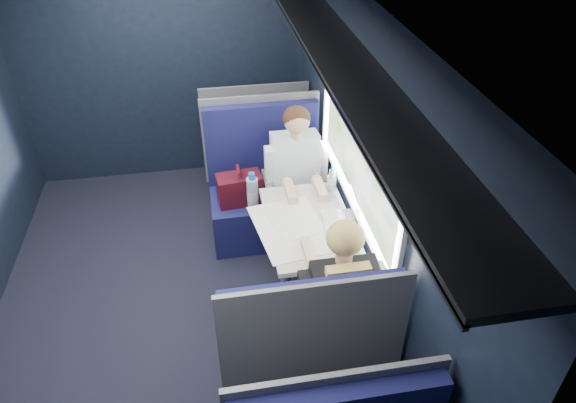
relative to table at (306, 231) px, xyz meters
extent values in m
cube|color=black|center=(-1.03, 0.00, -0.67)|extent=(2.80, 4.20, 0.01)
cube|color=black|center=(0.42, 0.00, 0.49)|extent=(0.10, 4.20, 2.30)
cube|color=black|center=(-1.03, 2.15, 0.49)|extent=(2.80, 0.10, 2.30)
cube|color=silver|center=(-1.03, 0.00, 1.69)|extent=(2.80, 4.20, 0.10)
cube|color=silver|center=(0.35, 0.00, 1.08)|extent=(0.03, 1.84, 0.07)
cube|color=silver|center=(0.35, 0.00, 0.23)|extent=(0.03, 1.84, 0.07)
cube|color=silver|center=(0.35, -0.89, 0.66)|extent=(0.03, 0.07, 0.78)
cube|color=silver|center=(0.35, 0.89, 0.66)|extent=(0.03, 0.07, 0.78)
cube|color=black|center=(0.19, 0.00, 1.32)|extent=(0.36, 4.10, 0.04)
cube|color=black|center=(0.02, 0.00, 1.30)|extent=(0.02, 4.10, 0.03)
cube|color=red|center=(0.35, 0.00, 1.23)|extent=(0.01, 0.10, 0.12)
cylinder|color=#54565E|center=(-0.15, 0.00, -0.31)|extent=(0.08, 0.08, 0.70)
cube|color=beige|center=(0.03, 0.00, 0.06)|extent=(0.62, 1.00, 0.04)
cube|color=#0D0D39|center=(-0.18, 0.78, -0.44)|extent=(1.00, 0.50, 0.45)
cube|color=#0D0D39|center=(-0.18, 1.08, 0.16)|extent=(1.00, 0.10, 0.75)
cube|color=#54565E|center=(-0.18, 1.14, 0.19)|extent=(1.04, 0.03, 0.82)
cube|color=#54565E|center=(-0.18, 0.73, -0.11)|extent=(0.06, 0.40, 0.20)
cube|color=#440E1A|center=(-0.43, 0.75, -0.08)|extent=(0.40, 0.24, 0.27)
cylinder|color=#440E1A|center=(-0.43, 0.75, 0.11)|extent=(0.05, 0.16, 0.03)
cylinder|color=silver|center=(-0.32, 0.67, -0.08)|extent=(0.10, 0.10, 0.27)
cylinder|color=blue|center=(-0.32, 0.67, 0.09)|extent=(0.06, 0.06, 0.06)
cube|color=#0D0D39|center=(-0.18, -0.78, -0.44)|extent=(1.00, 0.50, 0.45)
cube|color=#0D0D39|center=(-0.18, -1.08, 0.16)|extent=(1.00, 0.10, 0.75)
cube|color=#54565E|center=(-0.18, -1.14, 0.19)|extent=(1.04, 0.03, 0.82)
cube|color=#54565E|center=(-0.18, -0.73, -0.11)|extent=(0.06, 0.40, 0.20)
cube|color=#0D0D39|center=(-0.18, 1.88, -0.44)|extent=(1.00, 0.40, 0.45)
cube|color=#0D0D39|center=(-0.18, 1.64, 0.12)|extent=(1.00, 0.10, 0.66)
cube|color=#54565E|center=(-0.18, 1.59, 0.14)|extent=(1.04, 0.03, 0.72)
cube|color=black|center=(0.07, 0.64, -0.13)|extent=(0.36, 0.44, 0.16)
cube|color=black|center=(0.07, 0.44, -0.44)|extent=(0.32, 0.12, 0.45)
cube|color=white|center=(0.07, 0.80, 0.12)|extent=(0.40, 0.29, 0.53)
cylinder|color=#D8A88C|center=(0.07, 0.76, 0.40)|extent=(0.10, 0.10, 0.06)
sphere|color=#D8A88C|center=(0.07, 0.74, 0.53)|extent=(0.21, 0.21, 0.21)
sphere|color=#382114|center=(0.07, 0.76, 0.55)|extent=(0.22, 0.22, 0.22)
cube|color=white|center=(-0.15, 0.76, 0.12)|extent=(0.09, 0.12, 0.34)
cube|color=white|center=(0.29, 0.76, 0.12)|extent=(0.09, 0.12, 0.34)
cube|color=black|center=(0.07, -0.64, -0.13)|extent=(0.36, 0.44, 0.16)
cube|color=black|center=(0.07, -0.44, -0.44)|extent=(0.32, 0.12, 0.45)
cube|color=black|center=(0.07, -0.80, 0.12)|extent=(0.40, 0.29, 0.53)
cylinder|color=#D8A88C|center=(0.07, -0.76, 0.40)|extent=(0.10, 0.10, 0.06)
sphere|color=#D8A88C|center=(0.07, -0.74, 0.53)|extent=(0.21, 0.21, 0.21)
sphere|color=tan|center=(0.07, -0.76, 0.55)|extent=(0.22, 0.22, 0.22)
cube|color=black|center=(-0.15, -0.76, 0.12)|extent=(0.09, 0.12, 0.34)
cube|color=black|center=(0.29, -0.76, 0.12)|extent=(0.09, 0.12, 0.34)
cube|color=tan|center=(0.07, -0.86, 0.24)|extent=(0.26, 0.07, 0.36)
cube|color=white|center=(-0.12, -0.05, 0.08)|extent=(0.58, 0.75, 0.01)
cube|color=silver|center=(0.24, -0.05, 0.08)|extent=(0.26, 0.33, 0.01)
cube|color=silver|center=(0.36, -0.05, 0.20)|extent=(0.04, 0.31, 0.22)
cube|color=black|center=(0.35, -0.05, 0.20)|extent=(0.03, 0.27, 0.18)
cylinder|color=silver|center=(0.30, 0.40, 0.16)|extent=(0.06, 0.06, 0.17)
cylinder|color=blue|center=(0.30, 0.40, 0.27)|extent=(0.03, 0.03, 0.04)
cylinder|color=white|center=(0.30, 0.44, 0.12)|extent=(0.07, 0.07, 0.09)
camera|label=1|loc=(-0.63, -2.90, 2.42)|focal=32.00mm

